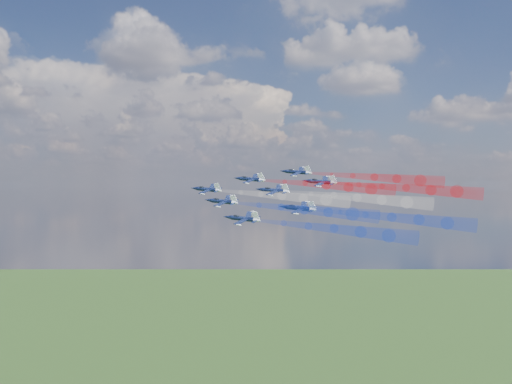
# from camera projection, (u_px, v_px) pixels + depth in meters

# --- Properties ---
(jet_lead) EXTENTS (13.37, 12.51, 6.41)m
(jet_lead) POSITION_uv_depth(u_px,v_px,m) (207.00, 189.00, 162.16)
(jet_lead) COLOR black
(trail_lead) EXTENTS (36.24, 19.81, 7.35)m
(trail_lead) POSITION_uv_depth(u_px,v_px,m) (282.00, 196.00, 152.04)
(trail_lead) COLOR white
(jet_inner_left) EXTENTS (13.37, 12.51, 6.41)m
(jet_inner_left) POSITION_uv_depth(u_px,v_px,m) (222.00, 201.00, 150.77)
(jet_inner_left) COLOR black
(trail_inner_left) EXTENTS (36.24, 19.81, 7.35)m
(trail_inner_left) POSITION_uv_depth(u_px,v_px,m) (304.00, 209.00, 140.65)
(trail_inner_left) COLOR blue
(jet_inner_right) EXTENTS (13.37, 12.51, 6.41)m
(jet_inner_right) POSITION_uv_depth(u_px,v_px,m) (250.00, 179.00, 165.08)
(jet_inner_right) COLOR black
(trail_inner_right) EXTENTS (36.24, 19.81, 7.35)m
(trail_inner_right) POSITION_uv_depth(u_px,v_px,m) (326.00, 185.00, 154.96)
(trail_inner_right) COLOR red
(jet_outer_left) EXTENTS (13.37, 12.51, 6.41)m
(jet_outer_left) POSITION_uv_depth(u_px,v_px,m) (243.00, 219.00, 138.61)
(jet_outer_left) COLOR black
(trail_outer_left) EXTENTS (36.24, 19.81, 7.35)m
(trail_outer_left) POSITION_uv_depth(u_px,v_px,m) (334.00, 229.00, 128.49)
(trail_outer_left) COLOR blue
(jet_center_third) EXTENTS (13.37, 12.51, 6.41)m
(jet_center_third) POSITION_uv_depth(u_px,v_px,m) (274.00, 190.00, 153.91)
(jet_center_third) COLOR black
(trail_center_third) EXTENTS (36.24, 19.81, 7.35)m
(trail_center_third) POSITION_uv_depth(u_px,v_px,m) (357.00, 198.00, 143.78)
(trail_center_third) COLOR white
(jet_outer_right) EXTENTS (13.37, 12.51, 6.41)m
(jet_outer_right) POSITION_uv_depth(u_px,v_px,m) (297.00, 172.00, 167.80)
(jet_outer_right) COLOR black
(trail_outer_right) EXTENTS (36.24, 19.81, 7.35)m
(trail_outer_right) POSITION_uv_depth(u_px,v_px,m) (374.00, 177.00, 157.68)
(trail_outer_right) COLOR red
(jet_rear_left) EXTENTS (13.37, 12.51, 6.41)m
(jet_rear_left) POSITION_uv_depth(u_px,v_px,m) (299.00, 208.00, 142.18)
(jet_rear_left) COLOR black
(trail_rear_left) EXTENTS (36.24, 19.81, 7.35)m
(trail_rear_left) POSITION_uv_depth(u_px,v_px,m) (392.00, 217.00, 132.06)
(trail_rear_left) COLOR blue
(jet_rear_right) EXTENTS (13.37, 12.51, 6.41)m
(jet_rear_right) POSITION_uv_depth(u_px,v_px,m) (321.00, 182.00, 156.38)
(jet_rear_right) COLOR black
(trail_rear_right) EXTENTS (36.24, 19.81, 7.35)m
(trail_rear_right) POSITION_uv_depth(u_px,v_px,m) (406.00, 188.00, 146.26)
(trail_rear_right) COLOR red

